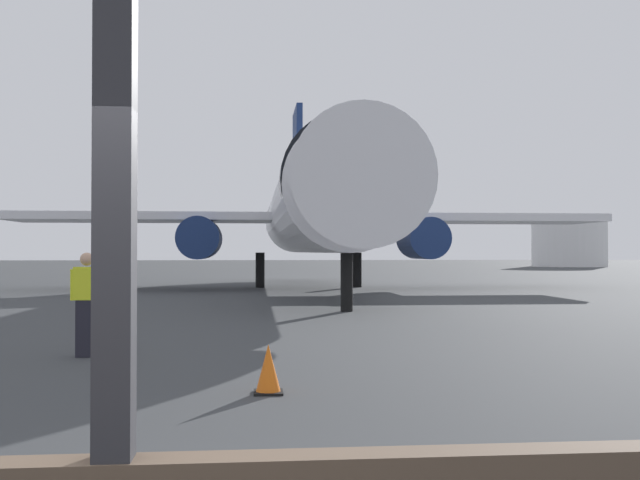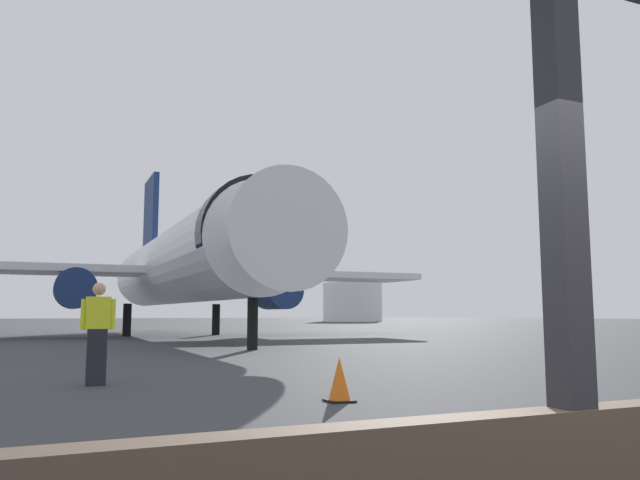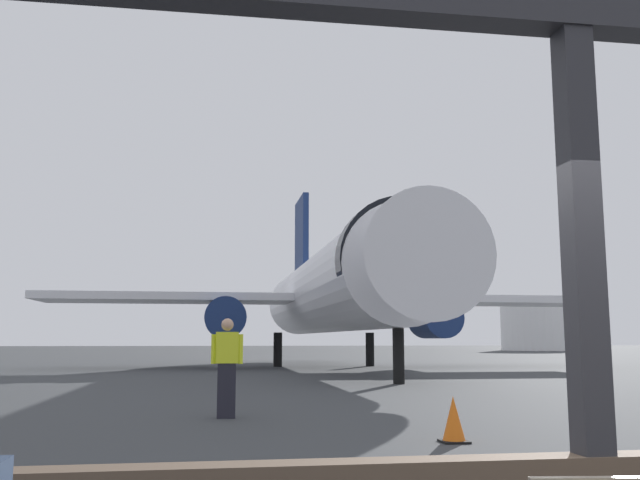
{
  "view_description": "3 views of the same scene",
  "coord_description": "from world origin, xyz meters",
  "views": [
    {
      "loc": [
        0.72,
        -3.89,
        1.75
      ],
      "look_at": [
        2.3,
        13.14,
        2.03
      ],
      "focal_mm": 40.78,
      "sensor_mm": 36.0,
      "label": 1
    },
    {
      "loc": [
        -2.85,
        -2.84,
        1.22
      ],
      "look_at": [
        5.4,
        16.07,
        3.64
      ],
      "focal_mm": 34.98,
      "sensor_mm": 36.0,
      "label": 2
    },
    {
      "loc": [
        -2.34,
        -4.13,
        1.37
      ],
      "look_at": [
        0.57,
        14.6,
        4.07
      ],
      "focal_mm": 39.28,
      "sensor_mm": 36.0,
      "label": 3
    }
  ],
  "objects": [
    {
      "name": "window_frame",
      "position": [
        0.0,
        0.0,
        1.28
      ],
      "size": [
        8.16,
        0.24,
        3.65
      ],
      "color": "brown",
      "rests_on": "ground"
    },
    {
      "name": "ground_crew_worker",
      "position": [
        -2.05,
        8.54,
        0.9
      ],
      "size": [
        0.56,
        0.22,
        1.74
      ],
      "color": "black",
      "rests_on": "ground"
    },
    {
      "name": "ground_plane",
      "position": [
        0.0,
        40.0,
        0.0
      ],
      "size": [
        220.0,
        220.0,
        0.0
      ],
      "primitive_type": "plane",
      "color": "#383A3D"
    },
    {
      "name": "fuel_storage_tank",
      "position": [
        38.21,
        79.38,
        2.78
      ],
      "size": [
        8.65,
        8.65,
        5.56
      ],
      "primitive_type": "cylinder",
      "color": "white",
      "rests_on": "ground"
    },
    {
      "name": "traffic_cone",
      "position": [
        0.91,
        5.12,
        0.29
      ],
      "size": [
        0.36,
        0.36,
        0.61
      ],
      "color": "orange",
      "rests_on": "ground"
    },
    {
      "name": "airplane",
      "position": [
        3.46,
        28.45,
        3.65
      ],
      "size": [
        28.0,
        29.57,
        10.61
      ],
      "color": "silver",
      "rests_on": "ground"
    }
  ]
}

